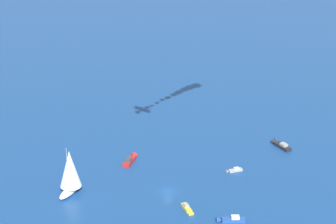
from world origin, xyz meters
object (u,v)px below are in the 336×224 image
(motorboat_near_centre, at_px, (233,170))
(motorboat_trailing, at_px, (130,160))
(motorboat_far_port, at_px, (188,209))
(sailboat_far_stbd, at_px, (70,171))
(motorboat_inshore, at_px, (230,220))
(motorboat_offshore, at_px, (280,145))

(motorboat_near_centre, xyz_separation_m, motorboat_trailing, (27.69, -15.02, 0.22))
(motorboat_far_port, xyz_separation_m, motorboat_trailing, (7.77, -32.71, 0.17))
(sailboat_far_stbd, distance_m, motorboat_inshore, 45.73)
(motorboat_far_port, xyz_separation_m, motorboat_inshore, (-8.55, 8.23, 0.12))
(motorboat_far_port, bearing_deg, motorboat_offshore, -144.00)
(motorboat_trailing, bearing_deg, sailboat_far_stbd, 34.72)
(motorboat_near_centre, xyz_separation_m, motorboat_far_port, (19.92, 17.69, 0.05))
(motorboat_near_centre, relative_size, motorboat_offshore, 0.62)
(motorboat_far_port, height_order, motorboat_offshore, motorboat_offshore)
(motorboat_near_centre, height_order, motorboat_inshore, motorboat_inshore)
(motorboat_trailing, bearing_deg, motorboat_inshore, 111.74)
(motorboat_trailing, bearing_deg, motorboat_offshore, 176.54)
(sailboat_far_stbd, height_order, motorboat_offshore, sailboat_far_stbd)
(motorboat_inshore, distance_m, motorboat_offshore, 49.94)
(motorboat_near_centre, bearing_deg, sailboat_far_stbd, -1.27)
(motorboat_far_port, xyz_separation_m, motorboat_offshore, (-40.96, -29.76, 0.19))
(motorboat_offshore, bearing_deg, sailboat_far_stbd, 9.08)
(motorboat_inshore, bearing_deg, motorboat_offshore, -130.46)
(sailboat_far_stbd, bearing_deg, motorboat_offshore, -170.92)
(motorboat_inshore, height_order, motorboat_trailing, motorboat_trailing)
(motorboat_near_centre, xyz_separation_m, motorboat_offshore, (-21.04, -12.07, 0.23))
(motorboat_inshore, relative_size, motorboat_offshore, 0.90)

